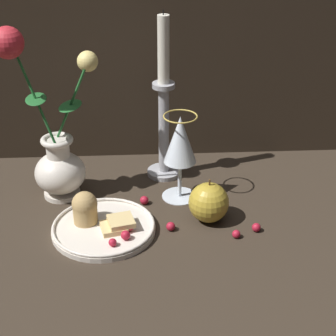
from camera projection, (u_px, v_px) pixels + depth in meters
ground_plane at (127, 210)px, 1.13m from camera, size 2.40×2.40×0.00m
vase at (54, 148)px, 1.12m from camera, size 0.19×0.10×0.36m
plate_with_pastries at (100, 223)px, 1.06m from camera, size 0.20×0.20×0.07m
wine_glass at (180, 143)px, 1.11m from camera, size 0.07×0.07×0.18m
candlestick at (164, 112)px, 1.18m from camera, size 0.07×0.07×0.36m
apple_beside_vase at (209, 202)px, 1.08m from camera, size 0.08×0.08×0.09m
berry_near_plate at (256, 227)px, 1.06m from camera, size 0.02×0.02×0.02m
berry_front_center at (144, 200)px, 1.14m from camera, size 0.02×0.02×0.02m
berry_by_glass_stem at (171, 226)px, 1.06m from camera, size 0.02×0.02×0.02m
berry_under_candlestick at (236, 234)px, 1.04m from camera, size 0.02×0.02×0.02m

